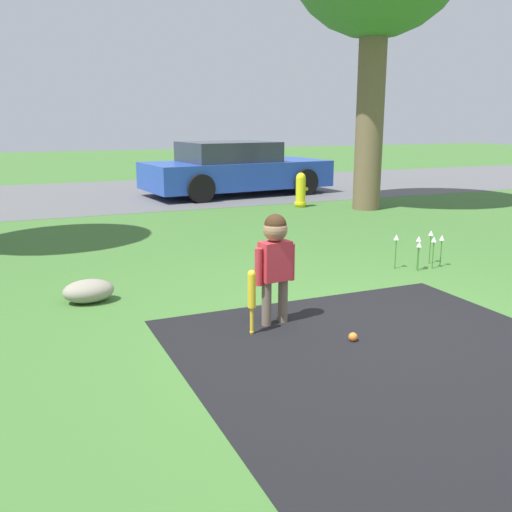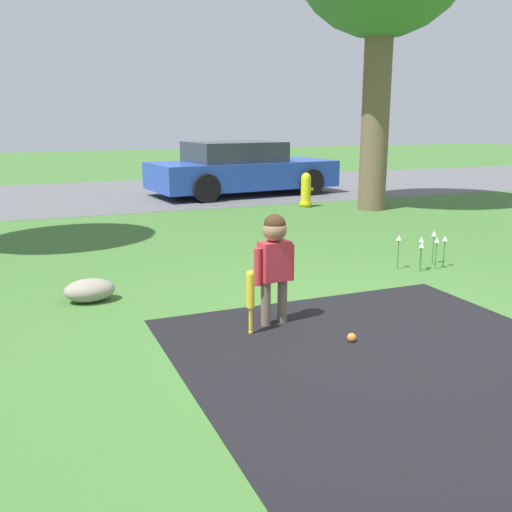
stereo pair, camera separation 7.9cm
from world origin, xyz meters
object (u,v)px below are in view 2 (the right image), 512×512
(sports_ball, at_px, (352,338))
(parked_car, at_px, (240,169))
(child, at_px, (274,254))
(fire_hydrant, at_px, (306,190))
(baseball_bat, at_px, (250,293))

(sports_ball, distance_m, parked_car, 9.19)
(child, height_order, fire_hydrant, child)
(fire_hydrant, xyz_separation_m, parked_car, (-0.48, 2.36, 0.24))
(sports_ball, bearing_deg, baseball_bat, 145.52)
(child, bearing_deg, parked_car, 62.92)
(baseball_bat, bearing_deg, parked_car, 69.55)
(child, relative_size, baseball_bat, 1.76)
(parked_car, bearing_deg, child, -114.67)
(child, distance_m, sports_ball, 0.93)
(sports_ball, distance_m, fire_hydrant, 7.12)
(baseball_bat, height_order, parked_car, parked_car)
(sports_ball, bearing_deg, fire_hydrant, 65.57)
(child, distance_m, baseball_bat, 0.41)
(baseball_bat, bearing_deg, fire_hydrant, 59.04)
(sports_ball, bearing_deg, parked_car, 74.46)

